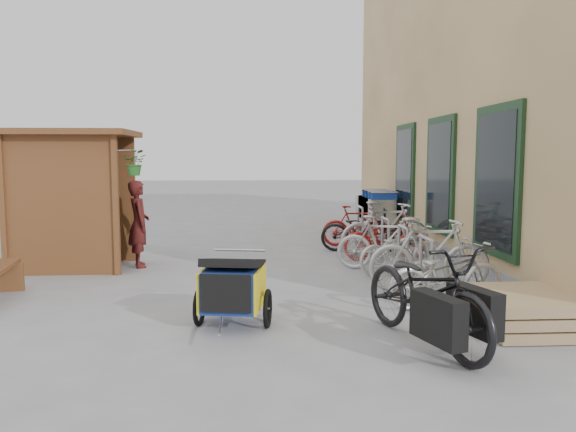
{
  "coord_description": "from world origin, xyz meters",
  "views": [
    {
      "loc": [
        -0.02,
        -7.43,
        1.94
      ],
      "look_at": [
        0.5,
        1.5,
        1.0
      ],
      "focal_mm": 35.0,
      "sensor_mm": 36.0,
      "label": 1
    }
  ],
  "objects": [
    {
      "name": "pallet_stack",
      "position": [
        3.0,
        -1.4,
        0.21
      ],
      "size": [
        1.0,
        1.2,
        0.4
      ],
      "color": "tan",
      "rests_on": "ground"
    },
    {
      "name": "ground",
      "position": [
        0.0,
        0.0,
        0.0
      ],
      "size": [
        80.0,
        80.0,
        0.0
      ],
      "primitive_type": "plane",
      "color": "gray"
    },
    {
      "name": "bike_2",
      "position": [
        2.38,
        1.66,
        0.41
      ],
      "size": [
        1.65,
        1.04,
        0.82
      ],
      "primitive_type": "imported",
      "rotation": [
        0.0,
        0.0,
        1.92
      ],
      "color": "#B9B9B5",
      "rests_on": "ground"
    },
    {
      "name": "cargo_bike",
      "position": [
        1.73,
        -1.88,
        0.55
      ],
      "size": [
        1.36,
        2.22,
        1.1
      ],
      "rotation": [
        0.0,
        0.0,
        0.32
      ],
      "color": "black",
      "rests_on": "ground"
    },
    {
      "name": "person_kiosk",
      "position": [
        -2.08,
        2.54,
        0.77
      ],
      "size": [
        0.53,
        0.65,
        1.53
      ],
      "primitive_type": "imported",
      "rotation": [
        0.0,
        0.0,
        1.9
      ],
      "color": "maroon",
      "rests_on": "ground"
    },
    {
      "name": "bike_5",
      "position": [
        2.49,
        3.19,
        0.55
      ],
      "size": [
        1.89,
        0.81,
        1.1
      ],
      "primitive_type": "imported",
      "rotation": [
        0.0,
        0.0,
        1.74
      ],
      "color": "#B9B9B5",
      "rests_on": "ground"
    },
    {
      "name": "child_trailer",
      "position": [
        -0.28,
        -1.08,
        0.47
      ],
      "size": [
        0.92,
        1.48,
        0.85
      ],
      "rotation": [
        0.0,
        0.0,
        -0.16
      ],
      "color": "navy",
      "rests_on": "ground"
    },
    {
      "name": "bike_4",
      "position": [
        2.42,
        2.95,
        0.42
      ],
      "size": [
        1.66,
        0.72,
        0.84
      ],
      "primitive_type": "imported",
      "rotation": [
        0.0,
        0.0,
        1.67
      ],
      "color": "maroon",
      "rests_on": "ground"
    },
    {
      "name": "bike_rack",
      "position": [
        2.3,
        2.4,
        0.52
      ],
      "size": [
        0.05,
        5.35,
        0.86
      ],
      "color": "#A5A8AD",
      "rests_on": "ground"
    },
    {
      "name": "bike_7",
      "position": [
        2.18,
        4.59,
        0.45
      ],
      "size": [
        1.51,
        0.5,
        0.89
      ],
      "primitive_type": "imported",
      "rotation": [
        0.0,
        0.0,
        1.52
      ],
      "color": "maroon",
      "rests_on": "ground"
    },
    {
      "name": "bike_1",
      "position": [
        2.5,
        0.46,
        0.54
      ],
      "size": [
        1.8,
        0.53,
        1.08
      ],
      "primitive_type": "imported",
      "rotation": [
        0.0,
        0.0,
        1.56
      ],
      "color": "#B9B9B5",
      "rests_on": "ground"
    },
    {
      "name": "kiosk",
      "position": [
        -3.28,
        2.47,
        1.55
      ],
      "size": [
        2.49,
        1.65,
        2.4
      ],
      "color": "brown",
      "rests_on": "ground"
    },
    {
      "name": "bike_3",
      "position": [
        2.16,
        1.96,
        0.47
      ],
      "size": [
        1.64,
        0.86,
        0.95
      ],
      "primitive_type": "imported",
      "rotation": [
        0.0,
        0.0,
        1.29
      ],
      "color": "#B9B9B5",
      "rests_on": "ground"
    },
    {
      "name": "bike_0",
      "position": [
        2.43,
        -0.43,
        0.43
      ],
      "size": [
        1.74,
        0.93,
        0.87
      ],
      "primitive_type": "imported",
      "rotation": [
        0.0,
        0.0,
        1.79
      ],
      "color": "#B9B9B5",
      "rests_on": "ground"
    },
    {
      "name": "bike_6",
      "position": [
        2.18,
        3.92,
        0.45
      ],
      "size": [
        1.76,
        0.81,
        0.89
      ],
      "primitive_type": "imported",
      "rotation": [
        0.0,
        0.0,
        1.44
      ],
      "color": "black",
      "rests_on": "ground"
    },
    {
      "name": "shopping_carts",
      "position": [
        3.0,
        6.57,
        0.66
      ],
      "size": [
        0.63,
        2.14,
        1.14
      ],
      "color": "silver",
      "rests_on": "ground"
    },
    {
      "name": "building",
      "position": [
        6.49,
        4.5,
        3.49
      ],
      "size": [
        6.07,
        13.0,
        7.0
      ],
      "color": "#D4B279",
      "rests_on": "ground"
    }
  ]
}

